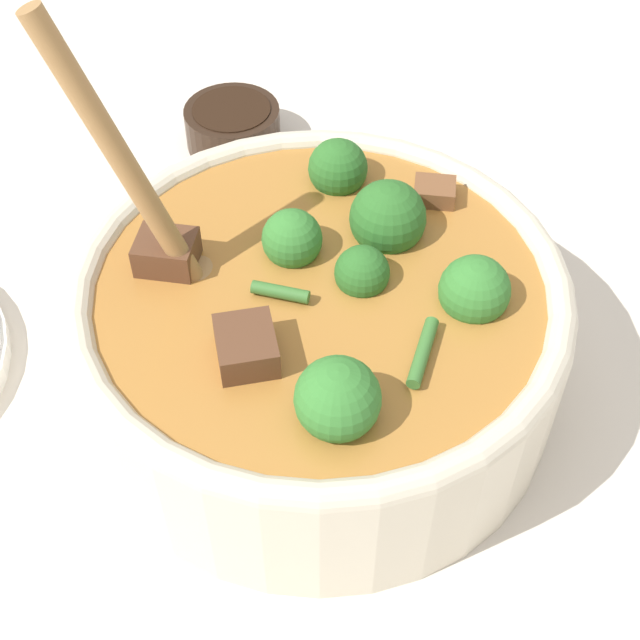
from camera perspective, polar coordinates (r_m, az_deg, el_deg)
name	(u,v)px	position (r m, az deg, el deg)	size (l,w,h in m)	color
ground_plane	(320,385)	(0.53, 0.00, -4.18)	(4.00, 4.00, 0.00)	silver
stew_bowl	(321,325)	(0.49, 0.04, -0.32)	(0.27, 0.27, 0.24)	beige
condiment_bowl	(233,124)	(0.69, -5.61, 12.35)	(0.07, 0.07, 0.03)	black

